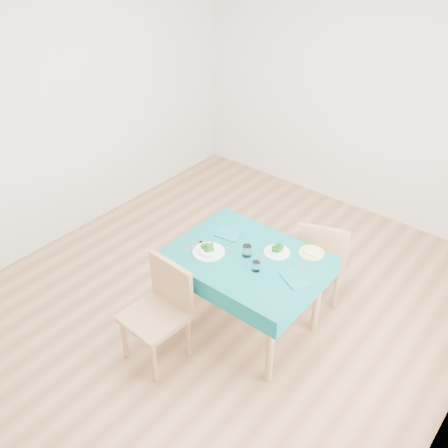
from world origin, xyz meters
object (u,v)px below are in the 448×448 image
Objects in this scene: bowl_near at (209,249)px; bowl_far at (277,250)px; chair_far at (324,246)px; chair_near at (153,306)px; side_plate at (311,253)px; table at (246,293)px.

bowl_near reaches higher than bowl_far.
bowl_near is (-0.53, -0.94, 0.27)m from chair_far.
chair_near reaches higher than chair_far.
chair_far is 0.51m from side_plate.
table is at bearing 51.00° from chair_far.
chair_far reaches higher than table.
chair_near is (-0.35, -0.71, 0.17)m from table.
chair_far is 5.20× the size of side_plate.
bowl_far is 0.27m from side_plate.
bowl_near reaches higher than side_plate.
chair_near is 1.03× the size of chair_far.
chair_far is at bearing 79.83° from bowl_far.
side_plate is at bearing 58.98° from chair_near.
table is 5.75× the size of side_plate.
chair_near is 5.36× the size of side_plate.
bowl_far is at bearing 49.87° from table.
chair_near is 4.29× the size of bowl_near.
bowl_far is 1.01× the size of side_plate.
side_plate is (0.21, 0.17, -0.03)m from bowl_far.
chair_near reaches higher than bowl_near.
table is at bearing -130.13° from bowl_far.
bowl_near is 1.24× the size of bowl_far.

